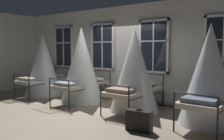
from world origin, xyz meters
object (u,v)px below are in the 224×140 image
at_px(cot_fourth, 210,76).
at_px(suitcase_dark, 139,120).
at_px(cot_second, 82,66).
at_px(cot_third, 134,71).
at_px(cot_first, 43,65).

relative_size(cot_fourth, suitcase_dark, 4.05).
distance_m(cot_second, cot_fourth, 4.01).
relative_size(cot_third, cot_fourth, 0.99).
height_order(cot_first, cot_fourth, cot_fourth).
relative_size(cot_third, suitcase_dark, 4.01).
height_order(cot_third, cot_fourth, cot_fourth).
bearing_deg(cot_first, suitcase_dark, -106.91).
distance_m(cot_fourth, suitcase_dark, 1.94).
bearing_deg(cot_second, cot_first, 90.26).
bearing_deg(cot_fourth, suitcase_dark, 142.61).
height_order(cot_third, suitcase_dark, cot_third).
bearing_deg(cot_fourth, cot_second, 90.32).
bearing_deg(suitcase_dark, cot_third, 119.58).
bearing_deg(cot_third, cot_fourth, -91.25).
bearing_deg(cot_third, cot_first, 90.18).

